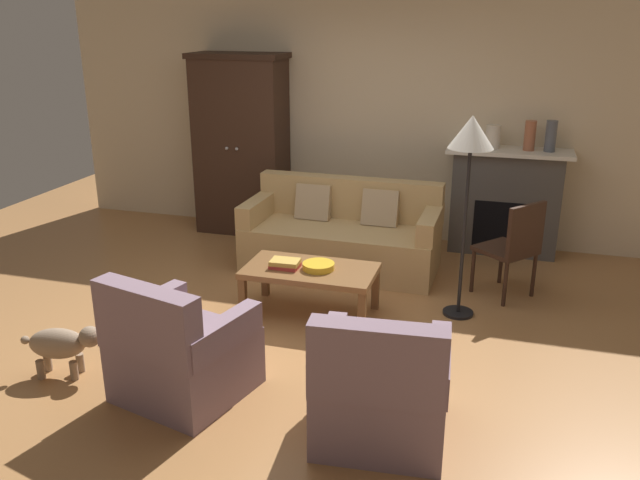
% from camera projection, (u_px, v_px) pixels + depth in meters
% --- Properties ---
extents(ground_plane, '(9.60, 9.60, 0.00)m').
position_uv_depth(ground_plane, '(298.00, 325.00, 5.41)').
color(ground_plane, '#B27A47').
extents(back_wall, '(7.20, 0.10, 2.80)m').
position_uv_depth(back_wall, '(368.00, 112.00, 7.26)').
color(back_wall, beige).
rests_on(back_wall, ground).
extents(fireplace, '(1.26, 0.48, 1.12)m').
position_uv_depth(fireplace, '(505.00, 201.00, 6.89)').
color(fireplace, '#4C4947').
rests_on(fireplace, ground).
extents(armoire, '(1.06, 0.57, 2.03)m').
position_uv_depth(armoire, '(241.00, 145.00, 7.46)').
color(armoire, '#382319').
rests_on(armoire, ground).
extents(couch, '(1.93, 0.88, 0.86)m').
position_uv_depth(couch, '(342.00, 237.00, 6.56)').
color(couch, tan).
rests_on(couch, ground).
extents(coffee_table, '(1.10, 0.60, 0.42)m').
position_uv_depth(coffee_table, '(310.00, 274.00, 5.50)').
color(coffee_table, brown).
rests_on(coffee_table, ground).
extents(fruit_bowl, '(0.27, 0.27, 0.05)m').
position_uv_depth(fruit_bowl, '(319.00, 266.00, 5.45)').
color(fruit_bowl, gold).
rests_on(fruit_bowl, coffee_table).
extents(book_stack, '(0.25, 0.18, 0.07)m').
position_uv_depth(book_stack, '(285.00, 264.00, 5.48)').
color(book_stack, '#B73833').
rests_on(book_stack, coffee_table).
extents(mantel_vase_cream, '(0.15, 0.15, 0.24)m').
position_uv_depth(mantel_vase_cream, '(493.00, 137.00, 6.70)').
color(mantel_vase_cream, beige).
rests_on(mantel_vase_cream, fireplace).
extents(mantel_vase_terracotta, '(0.11, 0.11, 0.30)m').
position_uv_depth(mantel_vase_terracotta, '(530.00, 136.00, 6.60)').
color(mantel_vase_terracotta, '#A86042').
rests_on(mantel_vase_terracotta, fireplace).
extents(mantel_vase_slate, '(0.11, 0.11, 0.31)m').
position_uv_depth(mantel_vase_slate, '(551.00, 136.00, 6.54)').
color(mantel_vase_slate, '#565B66').
rests_on(mantel_vase_slate, fireplace).
extents(armchair_near_left, '(0.93, 0.93, 0.88)m').
position_uv_depth(armchair_near_left, '(180.00, 353.00, 4.32)').
color(armchair_near_left, gray).
rests_on(armchair_near_left, ground).
extents(armchair_near_right, '(0.84, 0.83, 0.88)m').
position_uv_depth(armchair_near_right, '(381.00, 392.00, 3.89)').
color(armchair_near_right, gray).
rests_on(armchair_near_right, ground).
extents(side_chair_wooden, '(0.62, 0.62, 0.90)m').
position_uv_depth(side_chair_wooden, '(514.00, 244.00, 5.78)').
color(side_chair_wooden, '#382319').
rests_on(side_chair_wooden, ground).
extents(floor_lamp, '(0.36, 0.36, 1.70)m').
position_uv_depth(floor_lamp, '(471.00, 144.00, 5.13)').
color(floor_lamp, black).
rests_on(floor_lamp, ground).
extents(dog, '(0.56, 0.29, 0.39)m').
position_uv_depth(dog, '(62.00, 344.00, 4.59)').
color(dog, gray).
rests_on(dog, ground).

